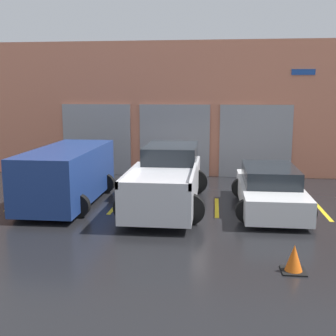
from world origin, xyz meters
name	(u,v)px	position (x,y,z in m)	size (l,w,h in m)	color
ground_plane	(172,192)	(0.00, 0.00, 0.00)	(28.00, 28.00, 0.00)	black
shophouse_building	(180,110)	(-0.01, 3.29, 2.70)	(17.54, 0.68, 5.48)	#D17A5B
pickup_truck	(167,178)	(0.00, -1.51, 0.82)	(2.46, 5.58, 1.71)	silver
sedan_white	(269,189)	(3.10, -1.76, 0.60)	(2.13, 4.44, 1.28)	white
sedan_side	(68,174)	(-3.10, -1.78, 0.94)	(2.25, 4.70, 1.75)	navy
parking_stripe_far_left	(22,202)	(-4.65, -1.79, 0.00)	(0.12, 2.20, 0.01)	gold
parking_stripe_left	(117,204)	(-1.55, -1.79, 0.00)	(0.12, 2.20, 0.01)	gold
parking_stripe_centre	(217,207)	(1.55, -1.79, 0.00)	(0.12, 2.20, 0.01)	gold
parking_stripe_right	(322,210)	(4.65, -1.79, 0.00)	(0.12, 2.20, 0.01)	gold
traffic_cone	(294,259)	(3.02, -6.28, 0.25)	(0.47, 0.47, 0.55)	black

